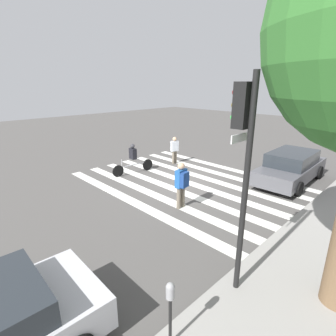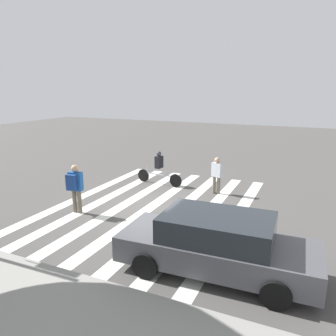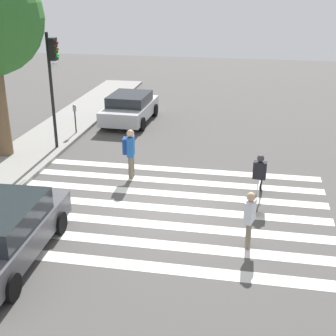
{
  "view_description": "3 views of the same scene",
  "coord_description": "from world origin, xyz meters",
  "px_view_note": "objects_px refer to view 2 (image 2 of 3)",
  "views": [
    {
      "loc": [
        8.82,
        7.71,
        4.48
      ],
      "look_at": [
        1.15,
        -0.1,
        0.94
      ],
      "focal_mm": 28.0,
      "sensor_mm": 36.0,
      "label": 1
    },
    {
      "loc": [
        -5.4,
        10.44,
        4.4
      ],
      "look_at": [
        -0.36,
        -0.72,
        1.39
      ],
      "focal_mm": 35.0,
      "sensor_mm": 36.0,
      "label": 2
    },
    {
      "loc": [
        -12.65,
        -2.43,
        6.55
      ],
      "look_at": [
        0.99,
        0.09,
        0.94
      ],
      "focal_mm": 50.0,
      "sensor_mm": 36.0,
      "label": 3
    }
  ],
  "objects_px": {
    "pedestrian_adult_yellow_jacket": "(217,173)",
    "car_parked_far_curb": "(217,244)",
    "pedestrian_child_with_backpack": "(75,185)",
    "cyclist_far_lane": "(159,166)"
  },
  "relations": [
    {
      "from": "pedestrian_adult_yellow_jacket",
      "to": "car_parked_far_curb",
      "type": "bearing_deg",
      "value": 122.61
    },
    {
      "from": "cyclist_far_lane",
      "to": "car_parked_far_curb",
      "type": "bearing_deg",
      "value": 132.65
    },
    {
      "from": "pedestrian_adult_yellow_jacket",
      "to": "car_parked_far_curb",
      "type": "relative_size",
      "value": 0.33
    },
    {
      "from": "pedestrian_child_with_backpack",
      "to": "car_parked_far_curb",
      "type": "distance_m",
      "value": 5.95
    },
    {
      "from": "pedestrian_adult_yellow_jacket",
      "to": "pedestrian_child_with_backpack",
      "type": "distance_m",
      "value": 5.8
    },
    {
      "from": "pedestrian_adult_yellow_jacket",
      "to": "cyclist_far_lane",
      "type": "bearing_deg",
      "value": 11.73
    },
    {
      "from": "cyclist_far_lane",
      "to": "pedestrian_adult_yellow_jacket",
      "type": "bearing_deg",
      "value": -178.38
    },
    {
      "from": "pedestrian_child_with_backpack",
      "to": "cyclist_far_lane",
      "type": "distance_m",
      "value": 4.61
    },
    {
      "from": "pedestrian_adult_yellow_jacket",
      "to": "cyclist_far_lane",
      "type": "distance_m",
      "value": 2.83
    },
    {
      "from": "pedestrian_adult_yellow_jacket",
      "to": "pedestrian_child_with_backpack",
      "type": "xyz_separation_m",
      "value": [
        3.97,
        4.22,
        0.15
      ]
    }
  ]
}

